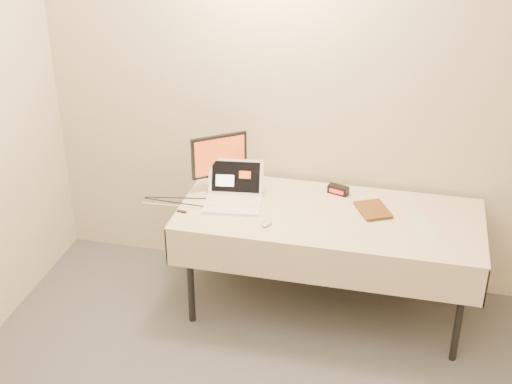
% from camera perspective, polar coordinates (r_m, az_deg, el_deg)
% --- Properties ---
extents(back_wall, '(4.00, 0.10, 2.70)m').
position_cam_1_polar(back_wall, '(4.55, 7.11, 7.77)').
color(back_wall, beige).
rests_on(back_wall, ground).
extents(table, '(1.86, 0.81, 0.74)m').
position_cam_1_polar(table, '(4.43, 5.89, -2.42)').
color(table, black).
rests_on(table, ground).
extents(laptop, '(0.39, 0.38, 0.23)m').
position_cam_1_polar(laptop, '(4.49, -1.77, -0.10)').
color(laptop, white).
rests_on(laptop, table).
extents(monitor, '(0.31, 0.24, 0.38)m').
position_cam_1_polar(monitor, '(4.56, -2.96, 2.72)').
color(monitor, black).
rests_on(monitor, table).
extents(book, '(0.17, 0.10, 0.23)m').
position_cam_1_polar(book, '(4.37, 8.39, -0.35)').
color(book, '#98581B').
rests_on(book, table).
extents(alarm_clock, '(0.14, 0.09, 0.06)m').
position_cam_1_polar(alarm_clock, '(4.62, 6.59, 0.17)').
color(alarm_clock, black).
rests_on(alarm_clock, table).
extents(clicker, '(0.07, 0.11, 0.02)m').
position_cam_1_polar(clicker, '(4.25, 0.86, -2.49)').
color(clicker, '#BBBBBD').
rests_on(clicker, table).
extents(paper_form, '(0.19, 0.29, 0.00)m').
position_cam_1_polar(paper_form, '(4.34, 13.22, -2.79)').
color(paper_form, beige).
rests_on(paper_form, table).
extents(usb_dongle, '(0.06, 0.03, 0.01)m').
position_cam_1_polar(usb_dongle, '(4.41, -5.96, -1.56)').
color(usb_dongle, black).
rests_on(usb_dongle, table).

